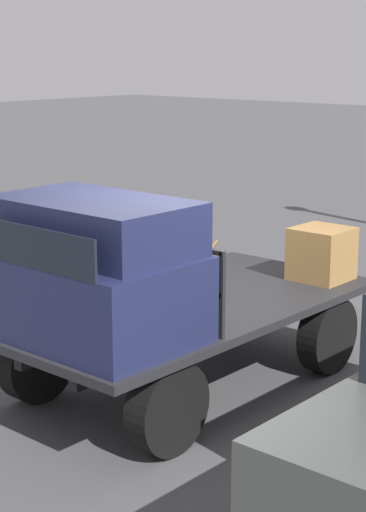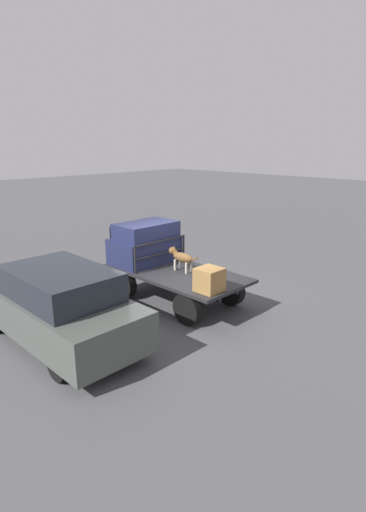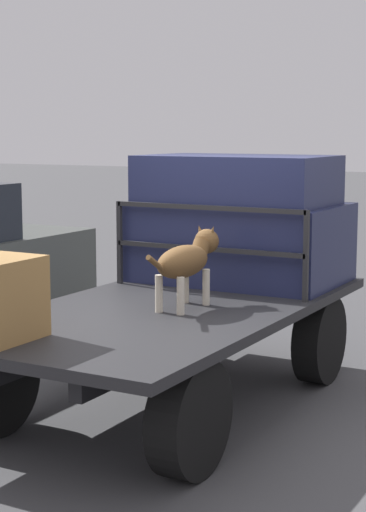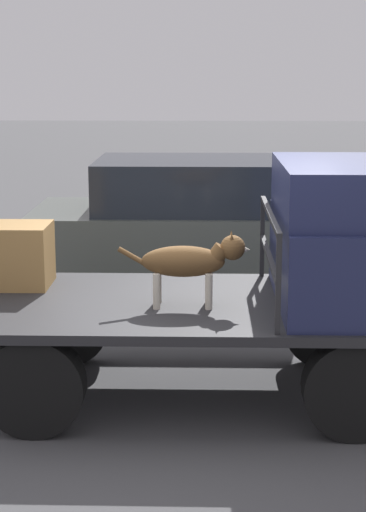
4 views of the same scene
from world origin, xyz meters
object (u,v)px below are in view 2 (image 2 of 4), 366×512
object	(u,v)px
dog	(181,257)
cargo_crate	(209,280)
flatbed_truck	(176,280)
parked_sedan	(58,305)

from	to	relation	value
dog	cargo_crate	world-z (taller)	dog
dog	cargo_crate	distance (m)	1.70
dog	cargo_crate	bearing A→B (deg)	158.06
cargo_crate	dog	bearing A→B (deg)	-22.43
flatbed_truck	parked_sedan	size ratio (longest dim) A/B	0.87
flatbed_truck	cargo_crate	world-z (taller)	cargo_crate
flatbed_truck	parked_sedan	world-z (taller)	parked_sedan
flatbed_truck	dog	bearing A→B (deg)	-95.96
cargo_crate	parked_sedan	world-z (taller)	parked_sedan
dog	parked_sedan	bearing A→B (deg)	87.38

